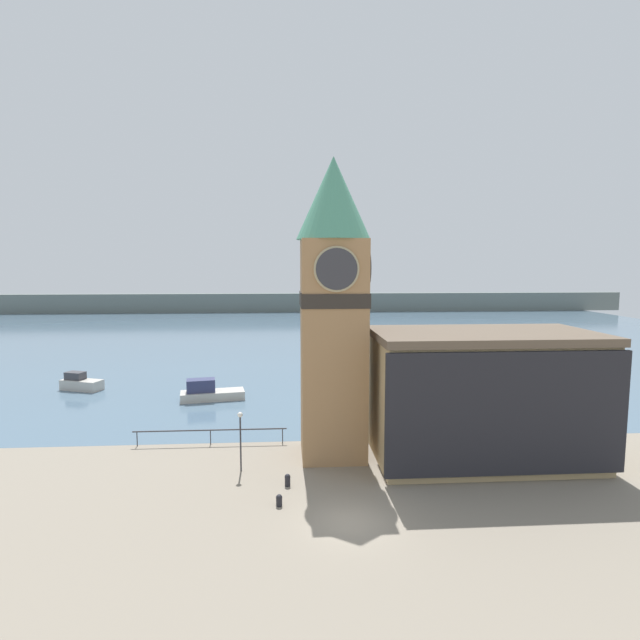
{
  "coord_description": "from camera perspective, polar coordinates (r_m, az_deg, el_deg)",
  "views": [
    {
      "loc": [
        -3.05,
        -23.15,
        12.62
      ],
      "look_at": [
        -1.03,
        6.65,
        9.32
      ],
      "focal_mm": 28.0,
      "sensor_mm": 36.0,
      "label": 1
    }
  ],
  "objects": [
    {
      "name": "pier_railing",
      "position": [
        36.8,
        -12.42,
        -12.33
      ],
      "size": [
        10.74,
        0.08,
        1.09
      ],
      "color": "#333338",
      "rests_on": "ground_plane"
    },
    {
      "name": "boat_near",
      "position": [
        48.47,
        -12.57,
        -8.06
      ],
      "size": [
        6.14,
        3.09,
        2.01
      ],
      "rotation": [
        0.0,
        0.0,
        0.17
      ],
      "color": "#B7B2A8",
      "rests_on": "water"
    },
    {
      "name": "boat_far",
      "position": [
        56.49,
        -25.68,
        -6.52
      ],
      "size": [
        4.46,
        2.94,
        1.81
      ],
      "rotation": [
        0.0,
        0.0,
        -0.35
      ],
      "color": "#B7B2A8",
      "rests_on": "water"
    },
    {
      "name": "ground_plane",
      "position": [
        26.55,
        3.45,
        -22.1
      ],
      "size": [
        160.0,
        160.0,
        0.0
      ],
      "primitive_type": "plane",
      "color": "gray"
    },
    {
      "name": "mooring_bollard_near",
      "position": [
        27.95,
        -4.69,
        -19.8
      ],
      "size": [
        0.34,
        0.34,
        0.63
      ],
      "color": "black",
      "rests_on": "ground_plane"
    },
    {
      "name": "pier_building",
      "position": [
        34.22,
        18.14,
        -8.23
      ],
      "size": [
        14.26,
        7.73,
        8.4
      ],
      "color": "tan",
      "rests_on": "ground_plane"
    },
    {
      "name": "lamp_post",
      "position": [
        31.51,
        -9.09,
        -12.27
      ],
      "size": [
        0.32,
        0.32,
        3.73
      ],
      "color": "#2D2D33",
      "rests_on": "ground_plane"
    },
    {
      "name": "clock_tower",
      "position": [
        32.23,
        1.53,
        2.17
      ],
      "size": [
        4.75,
        4.75,
        19.42
      ],
      "color": "#9E754C",
      "rests_on": "ground_plane"
    },
    {
      "name": "mooring_bollard_far",
      "position": [
        30.06,
        -3.73,
        -17.73
      ],
      "size": [
        0.33,
        0.33,
        0.71
      ],
      "color": "black",
      "rests_on": "ground_plane"
    },
    {
      "name": "far_shoreline",
      "position": [
        135.14,
        -2.56,
        2.01
      ],
      "size": [
        180.0,
        3.0,
        5.0
      ],
      "color": "slate",
      "rests_on": "water"
    },
    {
      "name": "water",
      "position": [
        95.61,
        -2.0,
        -1.28
      ],
      "size": [
        160.0,
        120.0,
        0.0
      ],
      "color": "slate",
      "rests_on": "ground_plane"
    }
  ]
}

